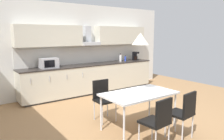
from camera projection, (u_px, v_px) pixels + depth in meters
The scene contains 14 objects.
ground_plane at pixel (122, 120), 4.76m from camera, with size 9.38×8.13×0.02m, color #9E754C.
wall_back at pixel (67, 49), 6.75m from camera, with size 7.50×0.10×2.77m, color silver.
kitchen_counter at pixel (92, 78), 6.97m from camera, with size 4.49×0.66×0.92m.
backsplash_tile at pixel (87, 55), 7.10m from camera, with size 4.47×0.02×0.53m, color silver.
upper_wall_cabinets at pixel (89, 36), 6.87m from camera, with size 4.47×0.40×0.60m.
microwave at pixel (49, 63), 6.08m from camera, with size 0.48×0.35×0.28m.
coffee_maker at pixel (135, 56), 7.96m from camera, with size 0.18×0.19×0.30m.
bottle_blue at pixel (125, 59), 7.70m from camera, with size 0.06×0.06×0.20m.
bottle_white at pixel (121, 58), 7.55m from camera, with size 0.08×0.08×0.28m.
dining_table at pixel (139, 95), 4.24m from camera, with size 1.43×0.83×0.73m.
chair_near_right at pixel (184, 110), 3.82m from camera, with size 0.44×0.44×0.87m.
chair_far_left at pixel (103, 96), 4.71m from camera, with size 0.41×0.41×0.87m.
chair_near_left at pixel (158, 119), 3.44m from camera, with size 0.43×0.43×0.87m.
pendant_lamp at pixel (140, 39), 4.06m from camera, with size 0.32×0.32×0.22m, color silver.
Camera 1 is at (-2.83, -3.54, 1.85)m, focal length 35.00 mm.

